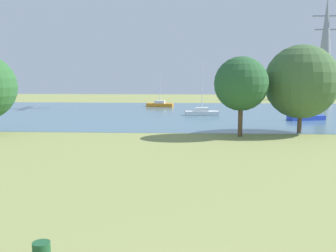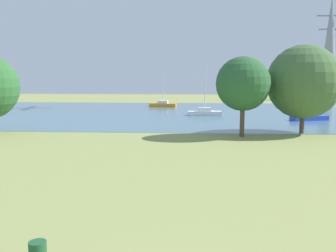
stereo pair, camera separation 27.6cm
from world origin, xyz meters
TOP-DOWN VIEW (x-y plane):
  - ground_plane at (0.00, 22.00)m, footprint 160.00×160.00m
  - water_surface at (0.00, 50.00)m, footprint 140.00×40.00m
  - sailboat_orange at (-5.10, 61.08)m, footprint 4.94×2.02m
  - sailboat_blue at (15.33, 41.87)m, footprint 5.03×2.81m
  - sailboat_white at (2.03, 46.93)m, footprint 4.93×2.01m
  - tree_east_far at (5.08, 28.41)m, footprint 5.16×5.16m
  - tree_west_near at (11.37, 30.78)m, footprint 7.39×7.39m
  - electricity_pylon at (31.25, 83.08)m, footprint 6.40×4.40m

SIDE VIEW (x-z plane):
  - ground_plane at x=0.00m, z-range 0.00..0.00m
  - water_surface at x=0.00m, z-range 0.00..0.02m
  - sailboat_orange at x=-5.10m, z-range -2.38..3.28m
  - sailboat_blue at x=15.33m, z-range -3.00..3.92m
  - sailboat_white at x=2.03m, z-range -3.35..4.29m
  - tree_east_far at x=5.08m, z-range 1.23..8.87m
  - tree_west_near at x=11.37m, z-range 0.75..9.64m
  - electricity_pylon at x=31.25m, z-range 0.01..23.58m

